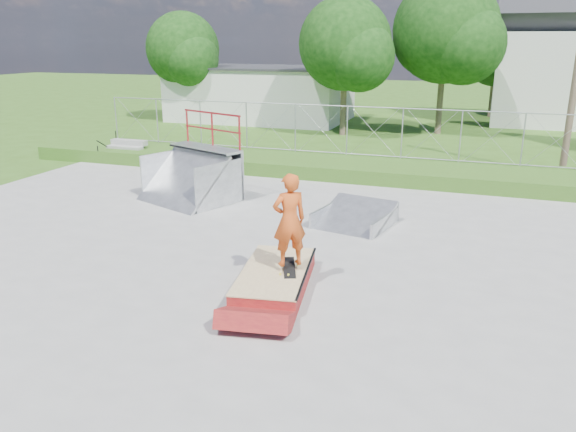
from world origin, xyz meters
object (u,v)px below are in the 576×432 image
object	(u,v)px
flat_bank_ramp	(354,216)
skater	(289,224)
quarter_pipe	(187,159)
grind_box	(275,279)

from	to	relation	value
flat_bank_ramp	skater	size ratio (longest dim) A/B	1.03
quarter_pipe	flat_bank_ramp	xyz separation A→B (m)	(5.15, -0.69, -1.00)
flat_bank_ramp	grind_box	bearing A→B (deg)	-86.44
grind_box	flat_bank_ramp	world-z (taller)	flat_bank_ramp
grind_box	quarter_pipe	xyz separation A→B (m)	(-4.56, 4.89, 1.07)
skater	flat_bank_ramp	bearing A→B (deg)	-132.61
grind_box	flat_bank_ramp	size ratio (longest dim) A/B	1.48
grind_box	flat_bank_ramp	distance (m)	4.24
flat_bank_ramp	skater	xyz separation A→B (m)	(-0.32, -4.14, 1.04)
quarter_pipe	skater	size ratio (longest dim) A/B	1.42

